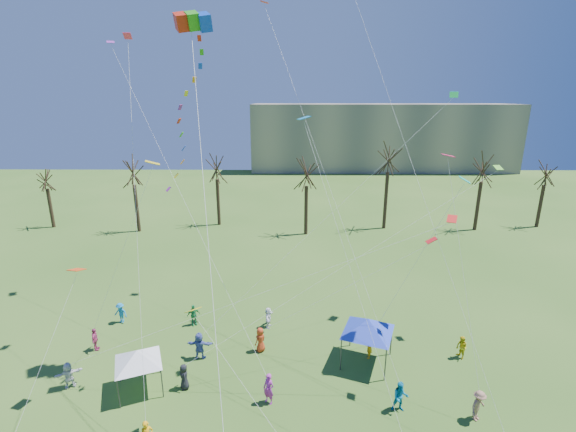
{
  "coord_description": "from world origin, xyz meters",
  "views": [
    {
      "loc": [
        1.02,
        -13.69,
        16.57
      ],
      "look_at": [
        0.85,
        5.0,
        11.0
      ],
      "focal_mm": 25.0,
      "sensor_mm": 36.0,
      "label": 1
    }
  ],
  "objects_px": {
    "canopy_tent_blue": "(368,326)",
    "canopy_tent_white": "(138,356)",
    "distant_building": "(381,137)",
    "big_box_kite": "(191,118)"
  },
  "relations": [
    {
      "from": "distant_building",
      "to": "canopy_tent_blue",
      "type": "distance_m",
      "value": 75.24
    },
    {
      "from": "distant_building",
      "to": "canopy_tent_white",
      "type": "relative_size",
      "value": 18.32
    },
    {
      "from": "big_box_kite",
      "to": "canopy_tent_blue",
      "type": "xyz_separation_m",
      "value": [
        10.26,
        0.39,
        -12.8
      ]
    },
    {
      "from": "distant_building",
      "to": "big_box_kite",
      "type": "xyz_separation_m",
      "value": [
        -26.36,
        -73.73,
        7.97
      ]
    },
    {
      "from": "canopy_tent_blue",
      "to": "canopy_tent_white",
      "type": "bearing_deg",
      "value": -168.94
    },
    {
      "from": "distant_building",
      "to": "big_box_kite",
      "type": "bearing_deg",
      "value": -109.67
    },
    {
      "from": "distant_building",
      "to": "big_box_kite",
      "type": "distance_m",
      "value": 78.71
    },
    {
      "from": "distant_building",
      "to": "canopy_tent_white",
      "type": "xyz_separation_m",
      "value": [
        -29.82,
        -76.02,
        -5.25
      ]
    },
    {
      "from": "canopy_tent_white",
      "to": "distant_building",
      "type": "bearing_deg",
      "value": 68.58
    },
    {
      "from": "distant_building",
      "to": "canopy_tent_blue",
      "type": "height_order",
      "value": "distant_building"
    }
  ]
}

